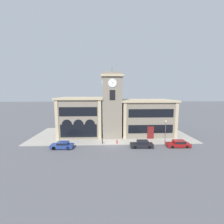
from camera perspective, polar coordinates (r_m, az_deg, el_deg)
The scene contains 11 objects.
ground_plane at distance 31.94m, azimuth 0.42°, elevation -12.47°, with size 300.00×300.00×0.00m, color #56565B.
sidewalk_kerb at distance 39.12m, azimuth -0.11°, elevation -8.58°, with size 38.50×15.15×0.15m.
clock_tower at distance 35.91m, azimuth -0.00°, elevation 2.48°, with size 5.14×5.14×16.66m.
town_hall_left_wing at distance 39.28m, azimuth -11.45°, elevation -1.53°, with size 11.05×10.32×9.65m.
town_hall_right_wing at distance 40.17m, azimuth 12.63°, elevation -1.81°, with size 13.43×10.32×9.03m.
parked_car_near at distance 31.36m, azimuth -18.37°, elevation -11.86°, with size 4.31×1.93×1.35m.
parked_car_mid at distance 30.99m, azimuth 11.33°, elevation -11.83°, with size 4.55×1.86×1.41m.
parked_car_far at distance 33.47m, azimuth 23.97°, elevation -10.92°, with size 4.69×1.96×1.35m.
street_lamp at distance 33.72m, azimuth 19.75°, elevation -5.75°, with size 0.36×0.36×4.89m.
bollard at distance 32.18m, azimuth -3.70°, elevation -11.07°, with size 0.18×0.18×1.06m.
fire_hydrant at distance 32.20m, azimuth 1.90°, elevation -11.23°, with size 0.22×0.22×0.87m.
Camera 1 is at (-1.42, -29.99, 10.89)m, focal length 24.00 mm.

